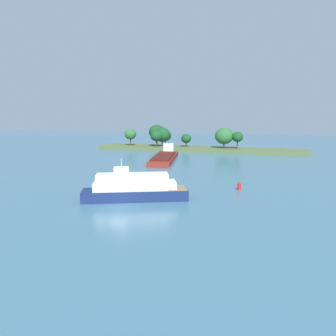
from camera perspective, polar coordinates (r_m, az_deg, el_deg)
The scene contains 5 objects.
ground_plane at distance 52.03m, azimuth -8.28°, elevation -6.48°, with size 400.00×400.00×0.00m, color teal.
treeline_island at distance 132.10m, azimuth 3.43°, elevation 4.28°, with size 79.28×12.50×9.54m.
white_riverboat at distance 55.86m, azimuth -5.57°, elevation -3.37°, with size 17.17×11.01×6.80m.
cargo_barge at distance 104.24m, azimuth -0.56°, elevation 1.89°, with size 12.27×30.11×5.81m.
channel_buoy_red at distance 64.30m, azimuth 11.74°, elevation -2.86°, with size 0.70×0.70×1.90m.
Camera 1 is at (22.99, -44.60, 13.74)m, focal length 36.73 mm.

